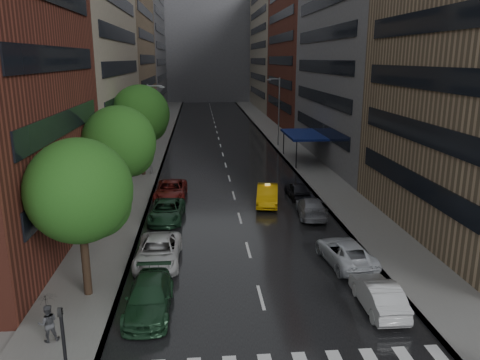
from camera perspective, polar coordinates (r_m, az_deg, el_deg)
ground at (r=20.71m, az=4.10°, el=-19.40°), size 220.00×220.00×0.00m
road at (r=67.98m, az=-2.55°, el=4.81°), size 14.00×140.00×0.01m
sidewalk_left at (r=68.18m, az=-10.16°, el=4.69°), size 4.00×140.00×0.15m
sidewalk_right at (r=68.94m, az=4.97°, el=4.97°), size 4.00×140.00×0.15m
buildings_left at (r=76.80m, az=-14.82°, el=17.46°), size 8.00×108.00×38.00m
buildings_right at (r=75.85m, az=8.99°, el=17.07°), size 8.05×109.10×36.00m
building_far at (r=135.03m, az=-4.00°, el=16.47°), size 40.00×14.00×32.00m
tree_near at (r=23.36m, az=-18.99°, el=-1.29°), size 5.04×5.04×8.03m
tree_mid at (r=34.55m, az=-14.53°, el=4.43°), size 5.26×5.26×8.39m
tree_far at (r=47.47m, az=-12.04°, el=7.86°), size 5.72×5.72×9.12m
taxi at (r=38.14m, az=3.36°, el=-1.83°), size 2.42×4.99×1.58m
parked_cars_left at (r=31.89m, az=-9.29°, el=-5.43°), size 2.76×23.61×1.55m
parked_cars_right at (r=31.34m, az=10.69°, el=-5.95°), size 2.79×22.82×1.45m
ped_black_umbrella at (r=21.51m, az=-22.47°, el=-14.86°), size 0.96×0.98×2.09m
traffic_light at (r=17.73m, az=-20.67°, el=-18.25°), size 0.18×0.15×3.45m
street_lamp_left at (r=47.64m, az=-10.89°, el=6.30°), size 1.74×0.22×9.00m
street_lamp_right at (r=63.18m, az=4.69°, el=8.50°), size 1.74×0.22×9.00m
awning at (r=53.93m, az=7.77°, el=5.49°), size 4.00×8.00×3.12m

